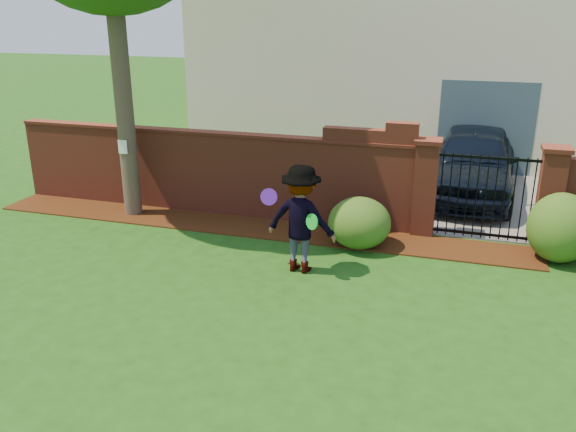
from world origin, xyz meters
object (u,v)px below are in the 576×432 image
(car, at_px, (472,165))
(frisbee_purple, at_px, (269,197))
(man, at_px, (300,220))
(frisbee_green, at_px, (312,222))

(car, xyz_separation_m, frisbee_purple, (-3.11, -5.18, 0.52))
(man, relative_size, frisbee_purple, 6.60)
(car, distance_m, frisbee_green, 5.72)
(car, xyz_separation_m, frisbee_green, (-2.39, -5.20, 0.18))
(frisbee_purple, distance_m, frisbee_green, 0.80)
(car, height_order, man, man)
(man, bearing_deg, frisbee_purple, 29.09)
(frisbee_purple, xyz_separation_m, frisbee_green, (0.72, -0.02, -0.34))
(car, distance_m, frisbee_purple, 6.06)
(man, xyz_separation_m, frisbee_green, (0.26, -0.22, 0.07))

